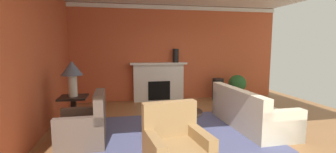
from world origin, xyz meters
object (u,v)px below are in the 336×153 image
object	(u,v)px
armchair_near_window	(84,128)
potted_plant	(237,85)
fireplace	(159,83)
sofa	(249,113)
table_lamp	(72,72)
vase_tall_corner	(218,89)
vase_mantel_right	(176,56)
coffee_table	(178,116)
side_table	(74,110)
armchair_facing_fireplace	(176,152)

from	to	relation	value
armchair_near_window	potted_plant	xyz separation A→B (m)	(4.34, 2.74, 0.19)
fireplace	sofa	world-z (taller)	fireplace
table_lamp	vase_tall_corner	world-z (taller)	table_lamp
fireplace	vase_tall_corner	distance (m)	1.95
vase_mantel_right	armchair_near_window	bearing A→B (deg)	-127.19
coffee_table	armchair_near_window	bearing A→B (deg)	-171.28
coffee_table	vase_mantel_right	distance (m)	3.14
fireplace	vase_tall_corner	bearing A→B (deg)	-8.91
armchair_near_window	side_table	xyz separation A→B (m)	(-0.34, 0.92, 0.09)
vase_tall_corner	armchair_near_window	bearing A→B (deg)	-142.33
fireplace	sofa	xyz separation A→B (m)	(1.55, -2.88, -0.29)
table_lamp	vase_mantel_right	distance (m)	3.52
vase_tall_corner	vase_mantel_right	distance (m)	1.77
side_table	vase_tall_corner	size ratio (longest dim) A/B	0.98
fireplace	armchair_near_window	xyz separation A→B (m)	(-1.83, -3.19, -0.28)
vase_mantel_right	potted_plant	world-z (taller)	vase_mantel_right
side_table	vase_mantel_right	xyz separation A→B (m)	(2.72, 2.22, 1.05)
sofa	vase_tall_corner	xyz separation A→B (m)	(0.37, 2.58, 0.06)
table_lamp	sofa	bearing A→B (deg)	-9.36
armchair_facing_fireplace	fireplace	bearing A→B (deg)	84.18
potted_plant	fireplace	bearing A→B (deg)	169.84
sofa	coffee_table	distance (m)	1.61
fireplace	table_lamp	size ratio (longest dim) A/B	2.40
vase_tall_corner	armchair_facing_fireplace	bearing A→B (deg)	-119.73
vase_tall_corner	potted_plant	xyz separation A→B (m)	(0.60, -0.15, 0.13)
armchair_near_window	side_table	distance (m)	0.99
vase_mantel_right	fireplace	bearing A→B (deg)	174.84
armchair_near_window	coffee_table	bearing A→B (deg)	8.72
side_table	vase_tall_corner	bearing A→B (deg)	25.76
armchair_facing_fireplace	armchair_near_window	bearing A→B (deg)	137.85
vase_tall_corner	vase_mantel_right	size ratio (longest dim) A/B	1.64
side_table	table_lamp	size ratio (longest dim) A/B	0.93
sofa	armchair_facing_fireplace	size ratio (longest dim) A/B	2.24
sofa	armchair_facing_fireplace	world-z (taller)	armchair_facing_fireplace
sofa	side_table	bearing A→B (deg)	170.64
side_table	table_lamp	world-z (taller)	table_lamp
armchair_facing_fireplace	coffee_table	world-z (taller)	armchair_facing_fireplace
armchair_facing_fireplace	side_table	bearing A→B (deg)	128.40
armchair_near_window	potted_plant	bearing A→B (deg)	32.25
sofa	vase_mantel_right	distance (m)	3.22
sofa	potted_plant	xyz separation A→B (m)	(0.97, 2.43, 0.19)
armchair_facing_fireplace	sofa	bearing A→B (deg)	37.92
fireplace	vase_mantel_right	world-z (taller)	vase_mantel_right
coffee_table	potted_plant	world-z (taller)	potted_plant
fireplace	side_table	xyz separation A→B (m)	(-2.17, -2.27, -0.18)
fireplace	potted_plant	distance (m)	2.55
armchair_near_window	potted_plant	size ratio (longest dim) A/B	1.14
sofa	coffee_table	size ratio (longest dim) A/B	2.12
sofa	side_table	world-z (taller)	sofa
side_table	vase_mantel_right	bearing A→B (deg)	39.20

